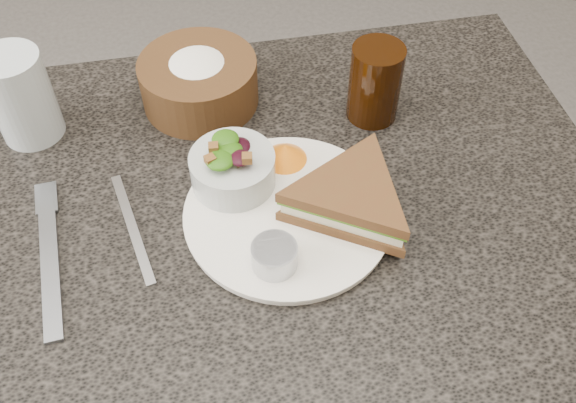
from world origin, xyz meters
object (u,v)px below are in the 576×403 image
(salad_bowl, at_px, (232,165))
(bread_basket, at_px, (198,75))
(sandwich, at_px, (351,198))
(dining_table, at_px, (247,354))
(dinner_plate, at_px, (288,214))
(dressing_ramekin, at_px, (274,256))
(cola_glass, at_px, (375,79))
(water_glass, at_px, (21,97))

(salad_bowl, relative_size, bread_basket, 0.65)
(sandwich, bearing_deg, bread_basket, 153.87)
(dining_table, height_order, dinner_plate, dinner_plate)
(dining_table, relative_size, salad_bowl, 9.28)
(dinner_plate, distance_m, salad_bowl, 0.09)
(sandwich, distance_m, bread_basket, 0.30)
(dressing_ramekin, distance_m, bread_basket, 0.32)
(cola_glass, bearing_deg, sandwich, -113.76)
(dinner_plate, relative_size, bread_basket, 1.53)
(salad_bowl, bearing_deg, water_glass, 148.90)
(bread_basket, xyz_separation_m, water_glass, (-0.24, -0.02, 0.02))
(dressing_ramekin, bearing_deg, sandwich, 29.62)
(dressing_ramekin, height_order, water_glass, water_glass)
(dressing_ramekin, distance_m, water_glass, 0.41)
(water_glass, bearing_deg, dinner_plate, -34.46)
(dressing_ramekin, bearing_deg, dining_table, 113.85)
(sandwich, xyz_separation_m, dressing_ramekin, (-0.11, -0.06, -0.01))
(dining_table, xyz_separation_m, water_glass, (-0.25, 0.21, 0.44))
(dining_table, xyz_separation_m, salad_bowl, (0.01, 0.05, 0.42))
(bread_basket, bearing_deg, water_glass, -175.19)
(bread_basket, bearing_deg, dining_table, -86.47)
(dining_table, distance_m, salad_bowl, 0.42)
(bread_basket, distance_m, cola_glass, 0.25)
(dressing_ramekin, relative_size, bread_basket, 0.32)
(sandwich, xyz_separation_m, bread_basket, (-0.16, 0.25, 0.01))
(water_glass, bearing_deg, sandwich, -30.58)
(cola_glass, bearing_deg, dressing_ramekin, -127.69)
(dressing_ramekin, bearing_deg, salad_bowl, 101.84)
(dinner_plate, distance_m, dressing_ramekin, 0.08)
(dinner_plate, distance_m, bread_basket, 0.26)
(dinner_plate, xyz_separation_m, bread_basket, (-0.08, 0.24, 0.04))
(sandwich, height_order, bread_basket, bread_basket)
(dinner_plate, bearing_deg, cola_glass, 46.85)
(dressing_ramekin, height_order, cola_glass, cola_glass)
(salad_bowl, bearing_deg, dressing_ramekin, -78.16)
(bread_basket, bearing_deg, salad_bowl, -82.26)
(salad_bowl, height_order, water_glass, water_glass)
(dinner_plate, bearing_deg, water_glass, 145.54)
(bread_basket, distance_m, water_glass, 0.24)
(dining_table, xyz_separation_m, dinner_plate, (0.07, -0.01, 0.38))
(salad_bowl, height_order, dressing_ramekin, salad_bowl)
(sandwich, xyz_separation_m, salad_bowl, (-0.13, 0.08, 0.01))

